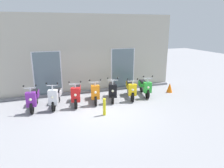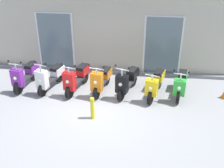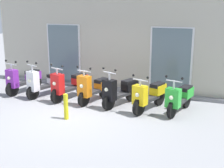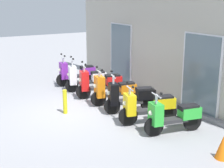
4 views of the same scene
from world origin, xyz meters
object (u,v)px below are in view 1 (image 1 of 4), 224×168
object	(u,v)px
scooter_red	(77,94)
curb_bollard	(104,107)
scooter_green	(145,87)
traffic_cone	(170,88)
scooter_orange	(95,92)
scooter_yellow	(131,89)
scooter_black	(112,90)
scooter_purple	(33,98)
scooter_white	(56,96)

from	to	relation	value
scooter_red	curb_bollard	size ratio (longest dim) A/B	2.28
scooter_green	traffic_cone	bearing A→B (deg)	-0.19
scooter_orange	scooter_yellow	bearing A→B (deg)	-1.86
scooter_yellow	traffic_cone	world-z (taller)	scooter_yellow
scooter_black	curb_bollard	bearing A→B (deg)	-119.52
scooter_purple	scooter_green	distance (m)	5.39
scooter_white	curb_bollard	size ratio (longest dim) A/B	2.15
scooter_white	scooter_yellow	size ratio (longest dim) A/B	0.95
scooter_yellow	curb_bollard	bearing A→B (deg)	-140.02
scooter_orange	scooter_yellow	distance (m)	1.83
scooter_red	curb_bollard	bearing A→B (deg)	-62.20
scooter_purple	curb_bollard	xyz separation A→B (m)	(2.69, -1.63, -0.13)
scooter_white	scooter_green	xyz separation A→B (m)	(4.47, 0.12, -0.03)
scooter_black	scooter_green	world-z (taller)	scooter_black
scooter_green	curb_bollard	size ratio (longest dim) A/B	2.20
scooter_white	scooter_black	size ratio (longest dim) A/B	1.00
scooter_yellow	scooter_purple	bearing A→B (deg)	179.09
scooter_white	scooter_purple	bearing A→B (deg)	176.38
scooter_green	scooter_purple	bearing A→B (deg)	-179.37
scooter_orange	scooter_black	xyz separation A→B (m)	(0.88, -0.00, 0.00)
scooter_black	traffic_cone	distance (m)	3.32
scooter_red	scooter_black	size ratio (longest dim) A/B	1.06
scooter_red	traffic_cone	bearing A→B (deg)	1.09
scooter_orange	traffic_cone	bearing A→B (deg)	0.92
scooter_yellow	scooter_orange	bearing A→B (deg)	178.14
scooter_purple	scooter_black	size ratio (longest dim) A/B	1.04
scooter_white	scooter_green	size ratio (longest dim) A/B	0.98
scooter_white	traffic_cone	bearing A→B (deg)	1.08
scooter_red	traffic_cone	distance (m)	5.07
scooter_orange	curb_bollard	bearing A→B (deg)	-90.98
scooter_red	scooter_orange	world-z (taller)	scooter_red
scooter_purple	scooter_red	bearing A→B (deg)	-1.28
scooter_orange	traffic_cone	distance (m)	4.20
scooter_red	scooter_green	size ratio (longest dim) A/B	1.04
scooter_purple	scooter_white	distance (m)	0.92
scooter_red	curb_bollard	distance (m)	1.80
scooter_white	scooter_green	bearing A→B (deg)	1.51
scooter_black	scooter_yellow	xyz separation A→B (m)	(0.94, -0.06, -0.01)
scooter_red	scooter_green	world-z (taller)	scooter_red
scooter_red	scooter_green	bearing A→B (deg)	1.64
scooter_red	traffic_cone	world-z (taller)	scooter_red
curb_bollard	scooter_red	bearing A→B (deg)	117.80
scooter_red	scooter_white	bearing A→B (deg)	-178.98
scooter_white	scooter_green	world-z (taller)	scooter_white
curb_bollard	scooter_black	bearing A→B (deg)	60.48
scooter_purple	traffic_cone	bearing A→B (deg)	0.45
scooter_red	scooter_yellow	xyz separation A→B (m)	(2.69, -0.03, -0.03)
scooter_black	scooter_green	bearing A→B (deg)	2.39
scooter_black	curb_bollard	distance (m)	1.86
scooter_white	scooter_orange	bearing A→B (deg)	1.43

